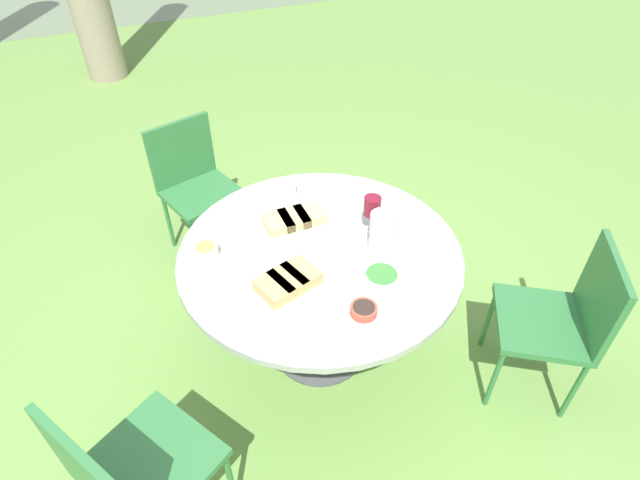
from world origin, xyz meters
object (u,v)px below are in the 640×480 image
(dining_table, at_px, (320,265))
(chair_near_right, at_px, (194,179))
(water_pitcher, at_px, (382,231))
(chair_near_left, at_px, (563,315))
(chair_far_back, at_px, (130,470))
(wine_glass, at_px, (372,207))

(dining_table, height_order, chair_near_right, chair_near_right)
(dining_table, bearing_deg, water_pitcher, -21.35)
(chair_near_left, xyz_separation_m, chair_far_back, (-1.97, 0.09, 0.00))
(chair_far_back, relative_size, wine_glass, 4.53)
(chair_near_left, height_order, wine_glass, wine_glass)
(dining_table, distance_m, water_pitcher, 0.35)
(chair_near_left, relative_size, wine_glass, 4.53)
(dining_table, distance_m, wine_glass, 0.38)
(chair_near_left, distance_m, chair_near_right, 2.28)
(chair_far_back, xyz_separation_m, wine_glass, (1.30, 0.61, 0.37))
(dining_table, height_order, water_pitcher, water_pitcher)
(wine_glass, bearing_deg, chair_far_back, -154.79)
(water_pitcher, bearing_deg, chair_near_left, -39.11)
(chair_far_back, xyz_separation_m, water_pitcher, (1.28, 0.48, 0.32))
(chair_near_right, distance_m, wine_glass, 1.38)
(chair_near_left, distance_m, water_pitcher, 0.95)
(water_pitcher, bearing_deg, wine_glass, 80.92)
(chair_near_left, distance_m, wine_glass, 1.04)
(chair_near_left, xyz_separation_m, wine_glass, (-0.67, 0.70, 0.37))
(dining_table, height_order, chair_near_left, chair_near_left)
(dining_table, bearing_deg, chair_far_back, -150.15)
(chair_far_back, height_order, wine_glass, wine_glass)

